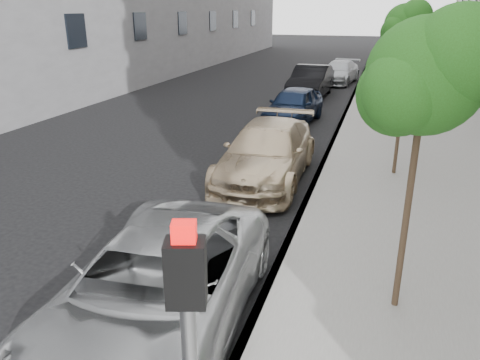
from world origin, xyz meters
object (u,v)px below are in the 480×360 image
at_px(tree_mid, 410,50).
at_px(sedan_blue, 294,105).
at_px(minivan, 157,289).
at_px(sedan_black, 311,82).
at_px(sedan_rear, 339,72).
at_px(tree_near, 428,76).
at_px(suv, 267,152).
at_px(tree_far, 405,24).

xyz_separation_m(tree_mid, sedan_blue, (-4.00, 5.69, -2.75)).
bearing_deg(minivan, sedan_black, 88.77).
xyz_separation_m(minivan, sedan_rear, (0.00, 25.36, -0.07)).
height_order(tree_near, sedan_rear, tree_near).
distance_m(tree_mid, minivan, 9.12).
bearing_deg(tree_mid, minivan, -112.48).
bearing_deg(sedan_rear, suv, -82.35).
bearing_deg(sedan_rear, sedan_black, -91.98).
xyz_separation_m(tree_mid, tree_far, (0.00, 6.50, 0.42)).
bearing_deg(tree_far, minivan, -102.89).
relative_size(tree_near, sedan_blue, 1.03).
relative_size(tree_far, minivan, 0.87).
distance_m(tree_far, sedan_blue, 5.17).
xyz_separation_m(sedan_black, sedan_rear, (0.95, 5.43, -0.14)).
relative_size(tree_near, minivan, 0.82).
bearing_deg(sedan_rear, tree_far, -64.98).
bearing_deg(tree_mid, suv, -161.17).
bearing_deg(sedan_rear, minivan, -82.07).
height_order(tree_far, sedan_black, tree_far).
relative_size(sedan_blue, sedan_rear, 0.92).
xyz_separation_m(tree_near, minivan, (-3.33, -1.54, -2.91)).
distance_m(tree_far, sedan_rear, 11.77).
xyz_separation_m(tree_mid, sedan_rear, (-3.33, 17.32, -2.80)).
bearing_deg(tree_near, sedan_blue, 108.17).
height_order(suv, sedan_rear, suv).
relative_size(minivan, suv, 1.02).
bearing_deg(tree_near, sedan_rear, 97.95).
height_order(tree_mid, suv, tree_mid).
distance_m(tree_far, minivan, 15.25).
bearing_deg(suv, tree_near, -58.13).
distance_m(suv, sedan_blue, 6.88).
bearing_deg(sedan_rear, tree_near, -74.12).
height_order(tree_mid, sedan_black, tree_mid).
distance_m(tree_near, sedan_black, 19.10).
bearing_deg(suv, sedan_blue, 94.06).
xyz_separation_m(tree_near, sedan_black, (-4.28, 18.40, -2.84)).
distance_m(tree_far, sedan_black, 7.55).
xyz_separation_m(tree_near, tree_mid, (-0.00, 6.50, -0.18)).
xyz_separation_m(tree_far, suv, (-3.42, -7.67, -3.14)).
xyz_separation_m(minivan, suv, (-0.09, 6.87, 0.02)).
relative_size(tree_near, suv, 0.84).
height_order(tree_far, sedan_rear, tree_far).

